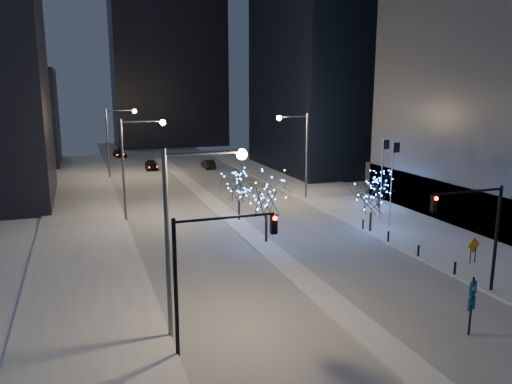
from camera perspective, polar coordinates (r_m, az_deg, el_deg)
name	(u,v)px	position (r m, az deg, el deg)	size (l,w,h in m)	color
ground	(356,324)	(29.27, 11.38, -14.59)	(160.00, 160.00, 0.00)	white
road	(205,197)	(60.35, -5.85, -0.54)	(20.00, 130.00, 0.02)	#AEB4BE
median	(216,205)	(55.61, -4.61, -1.52)	(2.00, 80.00, 0.15)	white
east_sidewalk	(383,215)	(52.80, 14.28, -2.58)	(10.00, 90.00, 0.15)	white
west_sidewalk	(85,244)	(44.21, -18.98, -5.69)	(8.00, 90.00, 0.15)	white
horizon_block	(167,50)	(116.29, -10.09, 15.69)	(24.00, 14.00, 42.00)	black
street_lamp_w_near	(187,216)	(25.61, -7.86, -2.78)	(4.40, 0.56, 10.00)	#595E66
street_lamp_w_mid	(134,155)	(49.96, -13.80, 4.14)	(4.40, 0.56, 10.00)	#595E66
street_lamp_w_far	(115,133)	(74.73, -15.84, 6.50)	(4.40, 0.56, 10.00)	#595E66
street_lamp_east	(300,145)	(57.88, 5.00, 5.41)	(3.90, 0.56, 10.00)	#595E66
traffic_signal_west	(207,260)	(24.35, -5.61, -7.78)	(5.26, 0.43, 7.00)	black
traffic_signal_east	(478,223)	(33.61, 24.06, -3.25)	(5.26, 0.43, 7.00)	black
flagpoles	(387,175)	(48.70, 14.76, 1.88)	(1.35, 2.60, 8.00)	silver
bollards	(403,243)	(42.12, 16.41, -5.64)	(0.16, 12.16, 0.90)	black
car_near	(151,165)	(81.70, -11.88, 3.07)	(1.80, 4.48, 1.53)	black
car_mid	(208,164)	(81.38, -5.48, 3.20)	(1.50, 4.31, 1.42)	black
car_far	(120,153)	(98.05, -15.31, 4.29)	(1.91, 4.71, 1.37)	black
holiday_tree_median_near	(266,197)	(41.41, 1.19, -0.54)	(5.20, 5.20, 5.83)	black
holiday_tree_median_far	(239,187)	(48.49, -1.96, 0.53)	(4.37, 4.37, 4.82)	black
holiday_tree_plaza_near	(372,198)	(45.81, 13.07, -0.68)	(4.25, 4.25, 4.65)	black
holiday_tree_plaza_far	(380,183)	(55.37, 13.96, 0.98)	(3.20, 3.20, 4.07)	black
wayfinding_sign	(472,300)	(29.06, 23.44, -11.25)	(0.58, 0.22, 3.26)	black
construction_sign	(474,248)	(40.25, 23.61, -5.85)	(1.21, 0.23, 2.01)	black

